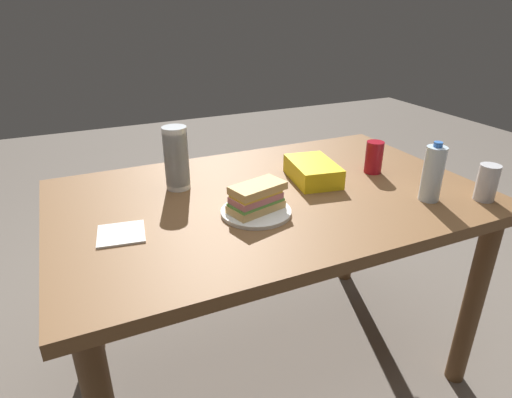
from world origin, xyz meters
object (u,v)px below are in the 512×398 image
soda_can_silver (487,183)px  water_bottle_tall (433,173)px  soda_can_red (374,157)px  plastic_cup_stack (176,158)px  sandwich (257,198)px  paper_plate (256,212)px  dining_table (271,220)px  chip_bag (313,171)px

soda_can_silver → water_bottle_tall: bearing=155.7°
soda_can_red → plastic_cup_stack: bearing=167.4°
sandwich → plastic_cup_stack: plastic_cup_stack is taller
soda_can_red → water_bottle_tall: bearing=-87.6°
sandwich → soda_can_red: bearing=13.5°
water_bottle_tall → soda_can_silver: 0.19m
paper_plate → plastic_cup_stack: plastic_cup_stack is taller
dining_table → sandwich: size_ratio=7.34×
soda_can_red → dining_table: bearing=-177.5°
soda_can_red → paper_plate: bearing=-166.3°
dining_table → paper_plate: paper_plate is taller
sandwich → chip_bag: size_ratio=0.86×
soda_can_red → soda_can_silver: same height
soda_can_red → chip_bag: 0.25m
soda_can_silver → soda_can_red: bearing=116.8°
chip_bag → dining_table: bearing=113.1°
paper_plate → soda_can_red: (0.55, 0.14, 0.05)m
dining_table → paper_plate: 0.19m
plastic_cup_stack → paper_plate: bearing=-60.8°
sandwich → soda_can_red: (0.55, 0.13, 0.01)m
soda_can_red → water_bottle_tall: 0.28m
chip_bag → paper_plate: bearing=127.7°
paper_plate → water_bottle_tall: size_ratio=1.10×
paper_plate → water_bottle_tall: water_bottle_tall is taller
water_bottle_tall → paper_plate: bearing=165.8°
sandwich → soda_can_red: 0.57m
chip_bag → soda_can_silver: bearing=-122.2°
dining_table → chip_bag: size_ratio=6.31×
dining_table → plastic_cup_stack: size_ratio=6.56×
chip_bag → water_bottle_tall: water_bottle_tall is taller
dining_table → soda_can_red: 0.47m
soda_can_red → chip_bag: size_ratio=0.53×
plastic_cup_stack → water_bottle_tall: bearing=-31.0°
dining_table → soda_can_red: soda_can_red is taller
dining_table → water_bottle_tall: (0.46, -0.26, 0.20)m
water_bottle_tall → dining_table: bearing=150.4°
chip_bag → soda_can_red: bearing=-87.0°
sandwich → water_bottle_tall: 0.58m
paper_plate → soda_can_silver: bearing=-16.6°
sandwich → plastic_cup_stack: size_ratio=0.89×
dining_table → soda_can_red: (0.44, 0.02, 0.16)m
dining_table → chip_bag: 0.24m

